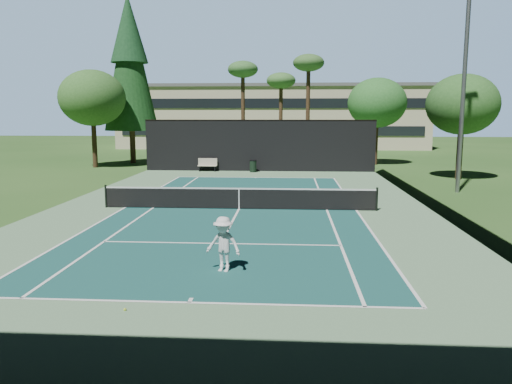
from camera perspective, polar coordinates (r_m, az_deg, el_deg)
ground at (r=23.54m, az=-1.95°, el=-1.98°), size 160.00×160.00×0.00m
apron_slab at (r=23.54m, az=-1.95°, el=-1.97°), size 18.00×32.00×0.01m
court_surface at (r=23.53m, az=-1.95°, el=-1.95°), size 10.97×23.77×0.01m
court_lines at (r=23.53m, az=-1.95°, el=-1.93°), size 11.07×23.87×0.01m
tennis_net at (r=23.44m, az=-1.96°, el=-0.64°), size 12.90×0.10×1.10m
fence at (r=23.31m, az=-1.96°, el=2.90°), size 18.04×32.05×4.03m
player at (r=14.19m, az=-3.75°, el=-5.98°), size 1.15×0.85×1.59m
tennis_ball_a at (r=12.01m, az=-14.75°, el=-12.86°), size 0.07×0.07×0.07m
tennis_ball_b at (r=26.93m, az=-1.81°, el=-0.53°), size 0.07×0.07×0.07m
tennis_ball_c at (r=27.27m, az=-1.96°, el=-0.41°), size 0.08×0.08×0.08m
tennis_ball_d at (r=28.19m, az=-5.36°, el=-0.14°), size 0.07×0.07×0.07m
park_bench at (r=39.40m, az=-5.56°, el=3.16°), size 1.50×0.45×1.02m
trash_bin at (r=38.59m, az=-0.34°, el=2.98°), size 0.56×0.56×0.95m
pine_tree at (r=47.50m, az=-14.28°, el=14.78°), size 4.80×4.80×15.00m
palm_a at (r=47.35m, az=-1.51°, el=13.41°), size 2.80×2.80×9.32m
palm_b at (r=49.10m, az=2.88°, el=12.27°), size 2.80×2.80×8.42m
palm_c at (r=46.22m, az=6.02°, el=13.99°), size 2.80×2.80×9.77m
decid_tree_a at (r=45.66m, az=13.66°, el=9.86°), size 5.12×5.12×7.62m
decid_tree_b at (r=36.90m, az=22.53°, el=9.21°), size 4.80×4.80×7.14m
decid_tree_c at (r=44.15m, az=-18.22°, el=10.15°), size 5.44×5.44×8.09m
campus_building at (r=69.02m, az=1.87°, el=8.66°), size 40.50×12.50×8.30m
light_pole at (r=30.64m, az=22.70°, el=11.99°), size 0.90×0.25×12.22m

